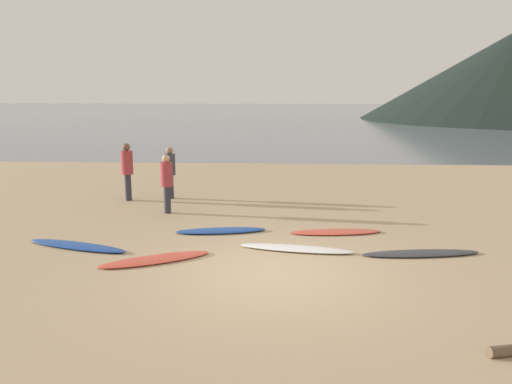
{
  "coord_description": "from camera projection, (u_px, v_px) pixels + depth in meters",
  "views": [
    {
      "loc": [
        0.13,
        -9.03,
        3.38
      ],
      "look_at": [
        -0.62,
        4.64,
        0.6
      ],
      "focal_mm": 35.58,
      "sensor_mm": 36.0,
      "label": 1
    }
  ],
  "objects": [
    {
      "name": "surfboard_1",
      "position": [
        155.0,
        259.0,
        10.16
      ],
      "size": [
        2.25,
        1.55,
        0.07
      ],
      "primitive_type": "ellipsoid",
      "rotation": [
        0.0,
        0.0,
        0.49
      ],
      "color": "#D84C38",
      "rests_on": "ground"
    },
    {
      "name": "ocean_water",
      "position": [
        283.0,
        113.0,
        72.44
      ],
      "size": [
        140.0,
        100.0,
        0.01
      ],
      "primitive_type": "cube",
      "color": "slate",
      "rests_on": "ground"
    },
    {
      "name": "person_2",
      "position": [
        170.0,
        168.0,
        15.81
      ],
      "size": [
        0.33,
        0.33,
        1.62
      ],
      "rotation": [
        0.0,
        0.0,
        4.67
      ],
      "color": "#2D2D38",
      "rests_on": "ground"
    },
    {
      "name": "ground_plane",
      "position": [
        280.0,
        182.0,
        19.32
      ],
      "size": [
        120.0,
        120.0,
        0.2
      ],
      "primitive_type": "cube",
      "color": "tan",
      "rests_on": "ground"
    },
    {
      "name": "person_1",
      "position": [
        167.0,
        179.0,
        13.91
      ],
      "size": [
        0.33,
        0.33,
        1.63
      ],
      "rotation": [
        0.0,
        0.0,
        5.76
      ],
      "color": "#2D2D38",
      "rests_on": "ground"
    },
    {
      "name": "surfboard_5",
      "position": [
        421.0,
        253.0,
        10.53
      ],
      "size": [
        2.53,
        0.81,
        0.07
      ],
      "primitive_type": "ellipsoid",
      "rotation": [
        0.0,
        0.0,
        0.13
      ],
      "color": "#333338",
      "rests_on": "ground"
    },
    {
      "name": "surfboard_2",
      "position": [
        221.0,
        230.0,
        12.2
      ],
      "size": [
        2.21,
        0.89,
        0.08
      ],
      "primitive_type": "ellipsoid",
      "rotation": [
        0.0,
        0.0,
        0.18
      ],
      "color": "#1E479E",
      "rests_on": "ground"
    },
    {
      "name": "surfboard_4",
      "position": [
        336.0,
        232.0,
        12.12
      ],
      "size": [
        2.23,
        0.8,
        0.06
      ],
      "primitive_type": "ellipsoid",
      "rotation": [
        0.0,
        0.0,
        0.12
      ],
      "color": "#D84C38",
      "rests_on": "ground"
    },
    {
      "name": "surfboard_0",
      "position": [
        77.0,
        246.0,
        11.01
      ],
      "size": [
        2.5,
        1.18,
        0.09
      ],
      "primitive_type": "ellipsoid",
      "rotation": [
        0.0,
        0.0,
        -0.3
      ],
      "color": "#1E479E",
      "rests_on": "ground"
    },
    {
      "name": "person_0",
      "position": [
        127.0,
        167.0,
        15.5
      ],
      "size": [
        0.36,
        0.36,
        1.77
      ],
      "rotation": [
        0.0,
        0.0,
        2.39
      ],
      "color": "#2D2D38",
      "rests_on": "ground"
    },
    {
      "name": "surfboard_3",
      "position": [
        296.0,
        249.0,
        10.81
      ],
      "size": [
        2.49,
        0.85,
        0.09
      ],
      "primitive_type": "ellipsoid",
      "rotation": [
        0.0,
        0.0,
        -0.16
      ],
      "color": "white",
      "rests_on": "ground"
    }
  ]
}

